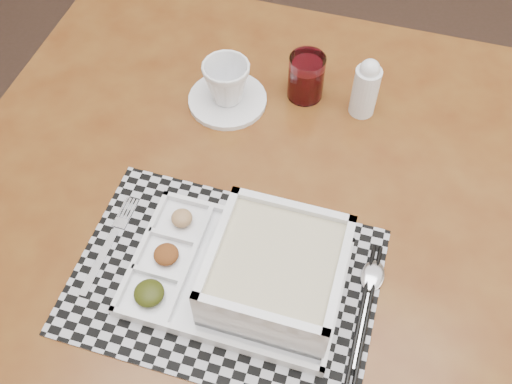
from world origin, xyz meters
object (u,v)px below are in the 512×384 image
at_px(serving_tray, 265,273).
at_px(juice_glass, 306,79).
at_px(dining_table, 254,238).
at_px(creamer_bottle, 366,88).
at_px(cup, 227,82).

relative_size(serving_tray, juice_glass, 3.64).
xyz_separation_m(dining_table, juice_glass, (-0.00, 0.29, 0.13)).
relative_size(juice_glass, creamer_bottle, 0.74).
bearing_deg(creamer_bottle, juice_glass, 178.09).
bearing_deg(juice_glass, dining_table, -89.70).
height_order(serving_tray, creamer_bottle, creamer_bottle).
height_order(dining_table, creamer_bottle, creamer_bottle).
distance_m(dining_table, serving_tray, 0.18).
xyz_separation_m(cup, creamer_bottle, (0.25, 0.06, 0.01)).
bearing_deg(cup, creamer_bottle, 31.66).
bearing_deg(creamer_bottle, dining_table, -111.28).
height_order(cup, juice_glass, cup).
relative_size(serving_tray, creamer_bottle, 2.70).
bearing_deg(juice_glass, cup, -152.68).
bearing_deg(creamer_bottle, serving_tray, -97.06).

